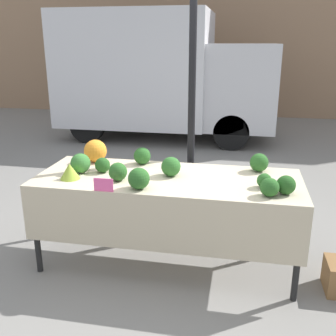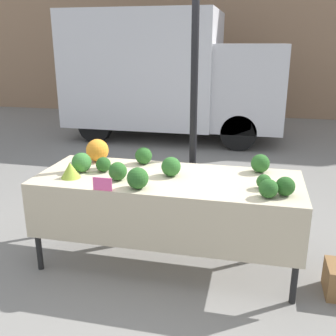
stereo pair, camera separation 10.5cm
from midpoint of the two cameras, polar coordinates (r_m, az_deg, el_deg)
ground_plane at (r=3.69m, az=-0.83°, el=-13.29°), size 40.00×40.00×0.00m
tent_pole at (r=3.81m, az=2.64°, el=7.69°), size 0.07×0.07×2.47m
parked_truck at (r=8.23m, az=-1.46°, el=13.62°), size 4.25×2.12×2.49m
market_table at (r=3.32m, az=-1.12°, el=-3.17°), size 2.25×0.88×0.81m
orange_cauliflower at (r=3.81m, az=-11.28°, el=2.44°), size 0.22×0.22×0.22m
romanesco_head at (r=3.39m, az=-14.93°, el=-0.45°), size 0.17×0.17×0.13m
broccoli_head_0 at (r=2.99m, az=13.56°, el=-2.75°), size 0.14×0.14×0.14m
broccoli_head_1 at (r=3.07m, az=15.81°, el=-2.39°), size 0.15×0.15×0.15m
broccoli_head_2 at (r=3.35m, az=-0.47°, el=0.21°), size 0.17×0.17×0.17m
broccoli_head_3 at (r=3.69m, az=-4.58°, el=1.76°), size 0.16×0.16×0.16m
broccoli_head_4 at (r=3.55m, az=12.26°, el=0.78°), size 0.16×0.16×0.16m
broccoli_head_5 at (r=3.50m, az=-10.33°, el=0.41°), size 0.13×0.13×0.13m
broccoli_head_6 at (r=3.27m, az=-8.19°, el=-0.54°), size 0.15×0.15×0.15m
broccoli_head_7 at (r=3.16m, az=12.88°, el=-1.80°), size 0.12×0.12×0.12m
broccoli_head_8 at (r=3.52m, az=-13.42°, el=0.68°), size 0.17×0.17×0.17m
broccoli_head_9 at (r=3.06m, az=-5.24°, el=-1.54°), size 0.17×0.17×0.17m
price_sign at (r=3.06m, az=-10.32°, el=-2.43°), size 0.16×0.01×0.11m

